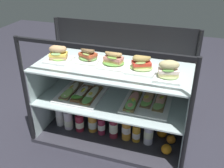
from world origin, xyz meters
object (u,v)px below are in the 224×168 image
juice_bottle_back_left (126,128)px  orange_fruit_rolled_forward (171,139)px  plated_roll_sandwich_near_right_corner (141,65)px  open_sandwich_tray_near_right_corner (147,101)px  juice_bottle_back_center (101,126)px  juice_bottle_back_right (114,126)px  plated_roll_sandwich_near_left_corner (168,72)px  juice_bottle_near_post (80,122)px  juice_bottle_front_second (93,122)px  juice_bottle_tucked_behind (136,133)px  juice_bottle_front_left_end (60,115)px  open_sandwich_tray_near_left_corner (81,93)px  plated_roll_sandwich_right_of_center (88,55)px  orange_fruit_beside_bottles (166,149)px  plated_roll_sandwich_center (58,55)px  plated_roll_sandwich_left_of_center (113,60)px  orange_fruit_near_left_post (162,132)px  juice_bottle_front_fourth (68,120)px  juice_bottle_front_right_end (149,133)px

juice_bottle_back_left → orange_fruit_rolled_forward: juice_bottle_back_left is taller
plated_roll_sandwich_near_right_corner → open_sandwich_tray_near_right_corner: plated_roll_sandwich_near_right_corner is taller
juice_bottle_back_center → juice_bottle_back_right: 0.11m
plated_roll_sandwich_near_left_corner → juice_bottle_near_post: size_ratio=0.90×
juice_bottle_front_second → juice_bottle_tucked_behind: size_ratio=1.09×
juice_bottle_front_left_end → juice_bottle_back_left: bearing=-0.4°
juice_bottle_front_left_end → juice_bottle_back_center: bearing=-1.2°
juice_bottle_near_post → juice_bottle_back_right: size_ratio=0.75×
open_sandwich_tray_near_left_corner → open_sandwich_tray_near_right_corner: 0.51m
open_sandwich_tray_near_right_corner → juice_bottle_front_second: size_ratio=1.82×
plated_roll_sandwich_right_of_center → juice_bottle_back_right: 0.59m
juice_bottle_front_left_end → juice_bottle_front_second: (0.29, 0.01, -0.01)m
juice_bottle_front_second → juice_bottle_back_center: bearing=-10.9°
orange_fruit_beside_bottles → open_sandwich_tray_near_right_corner: bearing=145.7°
juice_bottle_near_post → juice_bottle_tucked_behind: juice_bottle_tucked_behind is taller
plated_roll_sandwich_center → open_sandwich_tray_near_left_corner: 0.34m
juice_bottle_front_left_end → juice_bottle_near_post: juice_bottle_front_left_end is taller
plated_roll_sandwich_near_left_corner → plated_roll_sandwich_near_right_corner: bearing=159.9°
juice_bottle_back_right → plated_roll_sandwich_near_left_corner: bearing=-3.6°
open_sandwich_tray_near_right_corner → orange_fruit_beside_bottles: open_sandwich_tray_near_right_corner is taller
plated_roll_sandwich_left_of_center → plated_roll_sandwich_near_right_corner: 0.21m
plated_roll_sandwich_right_of_center → orange_fruit_beside_bottles: 0.90m
juice_bottle_near_post → juice_bottle_back_left: (0.39, 0.02, 0.03)m
plated_roll_sandwich_center → plated_roll_sandwich_left_of_center: 0.41m
juice_bottle_front_left_end → juice_bottle_back_left: size_ratio=0.98×
plated_roll_sandwich_left_of_center → plated_roll_sandwich_near_right_corner: plated_roll_sandwich_near_right_corner is taller
plated_roll_sandwich_right_of_center → plated_roll_sandwich_near_right_corner: size_ratio=0.90×
open_sandwich_tray_near_right_corner → juice_bottle_back_left: 0.27m
juice_bottle_front_left_end → orange_fruit_near_left_post: juice_bottle_front_left_end is taller
juice_bottle_front_fourth → juice_bottle_front_right_end: (0.66, 0.02, 0.01)m
orange_fruit_rolled_forward → plated_roll_sandwich_left_of_center: bearing=179.3°
juice_bottle_back_right → juice_bottle_near_post: bearing=-178.3°
juice_bottle_near_post → juice_bottle_front_second: size_ratio=0.89×
plated_roll_sandwich_right_of_center → juice_bottle_back_right: (0.23, -0.09, -0.53)m
juice_bottle_near_post → juice_bottle_front_right_end: juice_bottle_front_right_end is taller
juice_bottle_front_fourth → juice_bottle_back_center: (0.29, 0.02, -0.00)m
open_sandwich_tray_near_right_corner → juice_bottle_back_left: (-0.13, -0.06, -0.23)m
plated_roll_sandwich_near_right_corner → orange_fruit_rolled_forward: (0.26, 0.02, -0.60)m
open_sandwich_tray_near_right_corner → orange_fruit_rolled_forward: 0.37m
plated_roll_sandwich_center → juice_bottle_near_post: size_ratio=0.96×
juice_bottle_front_left_end → juice_bottle_back_right: (0.48, -0.01, 0.01)m
plated_roll_sandwich_near_right_corner → open_sandwich_tray_near_right_corner: 0.30m
plated_roll_sandwich_near_right_corner → juice_bottle_near_post: bearing=-173.4°
open_sandwich_tray_near_right_corner → juice_bottle_front_right_end: open_sandwich_tray_near_right_corner is taller
open_sandwich_tray_near_right_corner → juice_bottle_front_right_end: size_ratio=1.86×
orange_fruit_rolled_forward → plated_roll_sandwich_near_left_corner: bearing=-127.4°
juice_bottle_tucked_behind → orange_fruit_near_left_post: size_ratio=2.48×
juice_bottle_front_fourth → orange_fruit_beside_bottles: 0.82m
juice_bottle_front_fourth → juice_bottle_tucked_behind: juice_bottle_front_fourth is taller
juice_bottle_near_post → orange_fruit_near_left_post: bearing=11.3°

